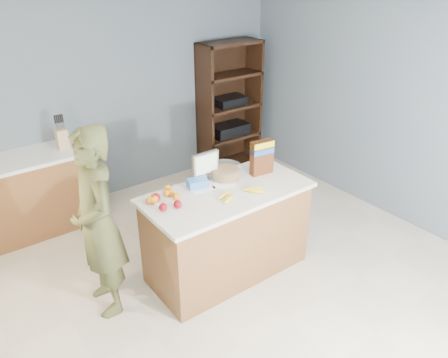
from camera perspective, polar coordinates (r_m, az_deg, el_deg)
floor at (r=4.29m, az=2.87°, el=-13.72°), size 4.50×5.00×0.02m
walls at (r=3.45m, az=3.50°, el=7.55°), size 4.52×5.02×2.51m
counter_peninsula at (r=4.23m, az=0.41°, el=-7.33°), size 1.56×0.76×0.90m
back_cabinet at (r=5.32m, az=-22.89°, el=-1.53°), size 1.24×0.62×0.90m
shelving_unit at (r=6.36m, az=0.45°, el=9.27°), size 0.90×0.40×1.80m
person at (r=3.74m, az=-16.19°, el=-5.69°), size 0.45×0.64×1.69m
knife_block at (r=5.15m, az=-20.38°, el=5.00°), size 0.12×0.10×0.31m
envelopes at (r=4.04m, az=-1.35°, el=-1.04°), size 0.43×0.21×0.00m
bananas at (r=3.89m, az=2.15°, el=-1.89°), size 0.46×0.24×0.04m
apples at (r=3.74m, az=-7.63°, el=-3.12°), size 0.19×0.28×0.07m
oranges at (r=3.87m, az=-8.13°, el=-2.17°), size 0.31×0.25×0.06m
blue_carton at (r=4.03m, az=-3.49°, el=-0.56°), size 0.20×0.16×0.08m
salad_bowl at (r=4.19m, az=0.20°, el=0.89°), size 0.30×0.30×0.13m
tv at (r=4.11m, az=-2.42°, el=1.88°), size 0.28×0.12×0.28m
cereal_box at (r=4.23m, az=4.97°, el=3.13°), size 0.24×0.11×0.34m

